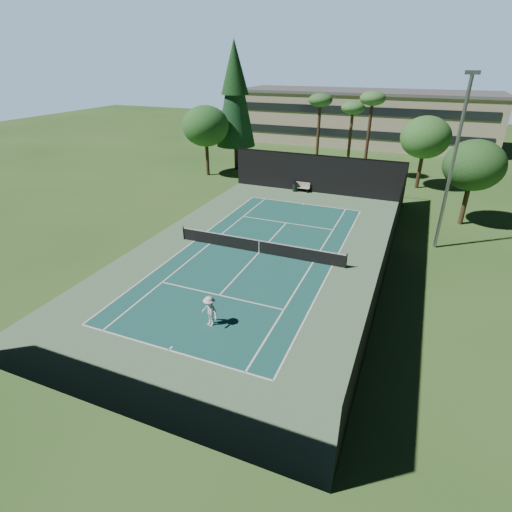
{
  "coord_description": "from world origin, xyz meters",
  "views": [
    {
      "loc": [
        9.87,
        -24.59,
        12.9
      ],
      "look_at": [
        1.0,
        -3.0,
        1.3
      ],
      "focal_mm": 28.0,
      "sensor_mm": 36.0,
      "label": 1
    }
  ],
  "objects": [
    {
      "name": "court_surface",
      "position": [
        0.0,
        0.0,
        0.01
      ],
      "size": [
        10.97,
        23.77,
        0.01
      ],
      "primitive_type": "cube",
      "color": "#1A544D",
      "rests_on": "ground"
    },
    {
      "name": "tennis_ball_a",
      "position": [
        -4.59,
        -9.55,
        0.03
      ],
      "size": [
        0.06,
        0.06,
        0.06
      ],
      "primitive_type": "sphere",
      "color": "#ADCF2F",
      "rests_on": "ground"
    },
    {
      "name": "court_lines",
      "position": [
        0.0,
        0.0,
        0.02
      ],
      "size": [
        11.07,
        23.87,
        0.01
      ],
      "color": "white",
      "rests_on": "ground"
    },
    {
      "name": "tennis_net",
      "position": [
        0.0,
        0.0,
        0.56
      ],
      "size": [
        12.9,
        0.1,
        1.1
      ],
      "color": "black",
      "rests_on": "ground"
    },
    {
      "name": "palm_b",
      "position": [
        1.5,
        26.0,
        7.36
      ],
      "size": [
        2.8,
        2.8,
        8.42
      ],
      "color": "#4F3621",
      "rests_on": "ground"
    },
    {
      "name": "decid_tree_b",
      "position": [
        14.0,
        12.0,
        5.08
      ],
      "size": [
        4.8,
        4.8,
        7.14
      ],
      "color": "#4F3721",
      "rests_on": "ground"
    },
    {
      "name": "tennis_ball_c",
      "position": [
        0.71,
        4.84,
        0.04
      ],
      "size": [
        0.07,
        0.07,
        0.07
      ],
      "primitive_type": "sphere",
      "color": "#B2D22F",
      "rests_on": "ground"
    },
    {
      "name": "tennis_ball_d",
      "position": [
        -6.26,
        4.46,
        0.04
      ],
      "size": [
        0.07,
        0.07,
        0.07
      ],
      "primitive_type": "sphere",
      "color": "#B2CF2F",
      "rests_on": "ground"
    },
    {
      "name": "trash_bin",
      "position": [
        -2.08,
        15.55,
        0.48
      ],
      "size": [
        0.56,
        0.56,
        0.95
      ],
      "color": "black",
      "rests_on": "ground"
    },
    {
      "name": "palm_c",
      "position": [
        4.0,
        23.0,
        8.6
      ],
      "size": [
        2.8,
        2.8,
        9.77
      ],
      "color": "#432A1D",
      "rests_on": "ground"
    },
    {
      "name": "decid_tree_a",
      "position": [
        10.0,
        22.0,
        5.42
      ],
      "size": [
        5.12,
        5.12,
        7.62
      ],
      "color": "#412C1B",
      "rests_on": "ground"
    },
    {
      "name": "light_pole",
      "position": [
        12.0,
        6.0,
        6.46
      ],
      "size": [
        0.9,
        0.25,
        12.22
      ],
      "color": "gray",
      "rests_on": "ground"
    },
    {
      "name": "ground",
      "position": [
        0.0,
        0.0,
        0.0
      ],
      "size": [
        160.0,
        160.0,
        0.0
      ],
      "primitive_type": "plane",
      "color": "#325921",
      "rests_on": "ground"
    },
    {
      "name": "park_bench",
      "position": [
        -1.29,
        15.74,
        0.55
      ],
      "size": [
        1.5,
        0.45,
        1.02
      ],
      "color": "beige",
      "rests_on": "ground"
    },
    {
      "name": "tennis_ball_b",
      "position": [
        -0.28,
        1.79,
        0.03
      ],
      "size": [
        0.06,
        0.06,
        0.06
      ],
      "primitive_type": "sphere",
      "color": "#E1EE36",
      "rests_on": "ground"
    },
    {
      "name": "fence",
      "position": [
        0.0,
        0.06,
        2.01
      ],
      "size": [
        18.04,
        32.05,
        4.03
      ],
      "color": "black",
      "rests_on": "ground"
    },
    {
      "name": "apron_slab",
      "position": [
        0.0,
        0.0,
        0.01
      ],
      "size": [
        18.0,
        32.0,
        0.01
      ],
      "primitive_type": "cube",
      "color": "#587B56",
      "rests_on": "ground"
    },
    {
      "name": "decid_tree_c",
      "position": [
        -14.0,
        18.0,
        5.76
      ],
      "size": [
        5.44,
        5.44,
        8.09
      ],
      "color": "#48331E",
      "rests_on": "ground"
    },
    {
      "name": "campus_building",
      "position": [
        0.0,
        45.98,
        4.21
      ],
      "size": [
        40.5,
        12.5,
        8.3
      ],
      "color": "#B6A58D",
      "rests_on": "ground"
    },
    {
      "name": "player",
      "position": [
        0.91,
        -9.25,
        0.89
      ],
      "size": [
        1.31,
        1.02,
        1.78
      ],
      "primitive_type": "imported",
      "rotation": [
        0.0,
        0.0,
        -0.36
      ],
      "color": "white",
      "rests_on": "ground"
    },
    {
      "name": "palm_a",
      "position": [
        -2.0,
        24.0,
        8.19
      ],
      "size": [
        2.8,
        2.8,
        9.32
      ],
      "color": "#452C1D",
      "rests_on": "ground"
    },
    {
      "name": "pine_tree",
      "position": [
        -12.0,
        22.0,
        9.55
      ],
      "size": [
        4.8,
        4.8,
        15.0
      ],
      "color": "#3F2B1B",
      "rests_on": "ground"
    }
  ]
}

